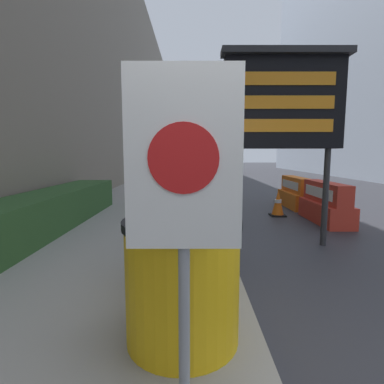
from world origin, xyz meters
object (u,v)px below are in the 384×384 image
object	(u,v)px
warning_sign	(184,185)
pedestrian_worker	(227,169)
jersey_barrier_red_striped	(325,205)
jersey_barrier_orange_near	(295,194)
traffic_light_near_curb	(226,118)
traffic_cone_mid	(278,203)
barrel_drum_middle	(189,242)
message_board	(283,103)
barrel_drum_foreground	(182,280)

from	to	relation	value
warning_sign	pedestrian_worker	distance (m)	10.17
jersey_barrier_red_striped	jersey_barrier_orange_near	world-z (taller)	jersey_barrier_red_striped
warning_sign	traffic_light_near_curb	xyz separation A→B (m)	(1.43, 11.16, 1.64)
jersey_barrier_red_striped	pedestrian_worker	bearing A→B (deg)	110.22
warning_sign	traffic_cone_mid	bearing A→B (deg)	69.82
barrel_drum_middle	pedestrian_worker	size ratio (longest dim) A/B	0.54
warning_sign	jersey_barrier_red_striped	xyz separation A→B (m)	(3.13, 5.38, -0.99)
message_board	jersey_barrier_red_striped	distance (m)	3.12
message_board	pedestrian_worker	size ratio (longest dim) A/B	1.87
message_board	jersey_barrier_orange_near	world-z (taller)	message_board
pedestrian_worker	barrel_drum_middle	bearing A→B (deg)	-163.32
traffic_light_near_curb	barrel_drum_foreground	bearing A→B (deg)	-97.94
jersey_barrier_red_striped	jersey_barrier_orange_near	distance (m)	2.01
traffic_light_near_curb	message_board	bearing A→B (deg)	-89.24
traffic_light_near_curb	traffic_cone_mid	bearing A→B (deg)	-81.05
barrel_drum_foreground	pedestrian_worker	xyz separation A→B (m)	(1.44, 9.38, 0.39)
barrel_drum_middle	warning_sign	size ratio (longest dim) A/B	0.51
message_board	traffic_cone_mid	distance (m)	3.32
barrel_drum_middle	traffic_cone_mid	size ratio (longest dim) A/B	1.38
jersey_barrier_orange_near	message_board	bearing A→B (deg)	-112.73
pedestrian_worker	warning_sign	bearing A→B (deg)	-161.85
warning_sign	jersey_barrier_orange_near	world-z (taller)	warning_sign
warning_sign	traffic_light_near_curb	bearing A→B (deg)	82.69
barrel_drum_foreground	jersey_barrier_red_striped	xyz separation A→B (m)	(3.16, 4.70, -0.22)
traffic_light_near_curb	pedestrian_worker	bearing A→B (deg)	-91.26
barrel_drum_middle	pedestrian_worker	bearing A→B (deg)	80.57
barrel_drum_foreground	jersey_barrier_red_striped	world-z (taller)	barrel_drum_foreground
barrel_drum_middle	message_board	distance (m)	3.00
barrel_drum_foreground	jersey_barrier_orange_near	bearing A→B (deg)	64.76
traffic_light_near_curb	pedestrian_worker	distance (m)	2.31
barrel_drum_foreground	message_board	bearing A→B (deg)	61.60
barrel_drum_foreground	traffic_cone_mid	bearing A→B (deg)	67.26
jersey_barrier_red_striped	barrel_drum_foreground	bearing A→B (deg)	-123.92
warning_sign	jersey_barrier_red_striped	distance (m)	6.30
message_board	traffic_light_near_curb	xyz separation A→B (m)	(-0.10, 7.59, 0.66)
jersey_barrier_orange_near	traffic_light_near_curb	distance (m)	4.91
barrel_drum_foreground	barrel_drum_middle	size ratio (longest dim) A/B	1.00
jersey_barrier_red_striped	pedestrian_worker	size ratio (longest dim) A/B	1.04
jersey_barrier_red_striped	jersey_barrier_orange_near	bearing A→B (deg)	90.00
barrel_drum_foreground	barrel_drum_middle	bearing A→B (deg)	87.59
traffic_cone_mid	warning_sign	bearing A→B (deg)	-110.18
warning_sign	pedestrian_worker	world-z (taller)	warning_sign
barrel_drum_foreground	jersey_barrier_red_striped	distance (m)	5.67
barrel_drum_middle	traffic_light_near_curb	size ratio (longest dim) A/B	0.22
pedestrian_worker	traffic_light_near_curb	bearing A→B (deg)	24.85
message_board	jersey_barrier_red_striped	size ratio (longest dim) A/B	1.79
barrel_drum_middle	traffic_cone_mid	bearing A→B (deg)	63.28
barrel_drum_foreground	barrel_drum_middle	world-z (taller)	same
traffic_cone_mid	pedestrian_worker	xyz separation A→B (m)	(-0.82, 3.99, 0.69)
barrel_drum_foreground	jersey_barrier_red_striped	bearing A→B (deg)	56.08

